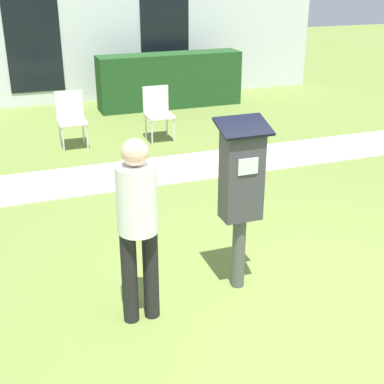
% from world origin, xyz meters
% --- Properties ---
extents(ground_plane, '(40.00, 40.00, 0.00)m').
position_xyz_m(ground_plane, '(0.00, 0.00, 0.00)').
color(ground_plane, olive).
extents(sidewalk, '(12.00, 1.10, 0.02)m').
position_xyz_m(sidewalk, '(0.00, 3.69, 0.01)').
color(sidewalk, beige).
rests_on(sidewalk, ground).
extents(building_facade, '(10.00, 0.26, 3.20)m').
position_xyz_m(building_facade, '(0.00, 8.45, 1.60)').
color(building_facade, silver).
rests_on(building_facade, ground).
extents(parking_meter, '(0.44, 0.31, 1.59)m').
position_xyz_m(parking_meter, '(-0.35, 0.57, 1.02)').
color(parking_meter, '#4C4C4C').
rests_on(parking_meter, ground).
extents(person_standing, '(0.32, 0.32, 1.58)m').
position_xyz_m(person_standing, '(-1.31, 0.39, 0.93)').
color(person_standing, black).
rests_on(person_standing, ground).
extents(outdoor_chair_left, '(0.44, 0.44, 0.90)m').
position_xyz_m(outdoor_chair_left, '(-1.16, 5.28, 0.53)').
color(outdoor_chair_left, silver).
rests_on(outdoor_chair_left, ground).
extents(outdoor_chair_middle, '(0.44, 0.44, 0.90)m').
position_xyz_m(outdoor_chair_middle, '(0.27, 5.17, 0.53)').
color(outdoor_chair_middle, silver).
rests_on(outdoor_chair_middle, ground).
extents(hedge_row, '(2.99, 0.60, 1.10)m').
position_xyz_m(hedge_row, '(1.18, 7.31, 0.55)').
color(hedge_row, '#1E471E').
rests_on(hedge_row, ground).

